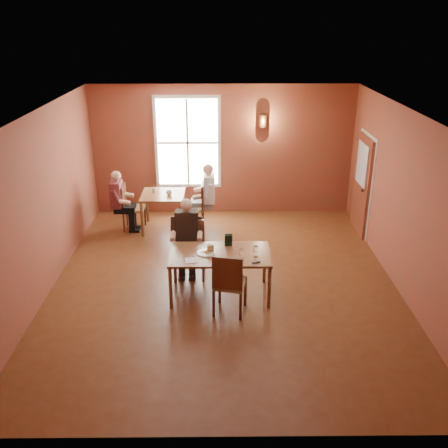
{
  "coord_description": "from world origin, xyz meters",
  "views": [
    {
      "loc": [
        -0.07,
        -7.75,
        4.4
      ],
      "look_at": [
        0.0,
        0.2,
        1.05
      ],
      "focal_mm": 40.0,
      "sensor_mm": 36.0,
      "label": 1
    }
  ],
  "objects_px": {
    "main_table": "(220,274)",
    "diner_maroon": "(132,201)",
    "diner_main": "(191,243)",
    "chair_empty": "(230,282)",
    "second_table": "(164,211)",
    "diner_white": "(194,199)",
    "chair_diner_maroon": "(134,207)",
    "chair_diner_main": "(192,251)",
    "chair_diner_white": "(193,206)"
  },
  "relations": [
    {
      "from": "main_table",
      "to": "second_table",
      "type": "height_order",
      "value": "second_table"
    },
    {
      "from": "main_table",
      "to": "diner_maroon",
      "type": "bearing_deg",
      "value": 123.82
    },
    {
      "from": "chair_empty",
      "to": "chair_diner_maroon",
      "type": "height_order",
      "value": "chair_empty"
    },
    {
      "from": "diner_main",
      "to": "chair_diner_maroon",
      "type": "xyz_separation_m",
      "value": [
        -1.38,
        2.23,
        -0.17
      ]
    },
    {
      "from": "main_table",
      "to": "diner_maroon",
      "type": "xyz_separation_m",
      "value": [
        -1.91,
        2.85,
        0.27
      ]
    },
    {
      "from": "diner_main",
      "to": "chair_diner_main",
      "type": "bearing_deg",
      "value": -90.0
    },
    {
      "from": "diner_white",
      "to": "diner_maroon",
      "type": "xyz_separation_m",
      "value": [
        -1.36,
        0.0,
        -0.04
      ]
    },
    {
      "from": "chair_diner_maroon",
      "to": "diner_maroon",
      "type": "relative_size",
      "value": 0.77
    },
    {
      "from": "diner_maroon",
      "to": "main_table",
      "type": "bearing_deg",
      "value": 33.82
    },
    {
      "from": "chair_empty",
      "to": "main_table",
      "type": "bearing_deg",
      "value": 119.54
    },
    {
      "from": "chair_diner_maroon",
      "to": "diner_white",
      "type": "bearing_deg",
      "value": 90.0
    },
    {
      "from": "diner_white",
      "to": "chair_diner_maroon",
      "type": "relative_size",
      "value": 1.38
    },
    {
      "from": "chair_diner_main",
      "to": "diner_main",
      "type": "distance_m",
      "value": 0.17
    },
    {
      "from": "chair_diner_main",
      "to": "chair_empty",
      "type": "relative_size",
      "value": 0.96
    },
    {
      "from": "chair_diner_maroon",
      "to": "diner_maroon",
      "type": "distance_m",
      "value": 0.15
    },
    {
      "from": "chair_diner_main",
      "to": "chair_diner_white",
      "type": "height_order",
      "value": "chair_diner_white"
    },
    {
      "from": "chair_diner_white",
      "to": "main_table",
      "type": "bearing_deg",
      "value": -168.51
    },
    {
      "from": "second_table",
      "to": "diner_maroon",
      "type": "bearing_deg",
      "value": 180.0
    },
    {
      "from": "second_table",
      "to": "chair_diner_maroon",
      "type": "bearing_deg",
      "value": 180.0
    },
    {
      "from": "diner_main",
      "to": "diner_white",
      "type": "xyz_separation_m",
      "value": [
        -0.05,
        2.23,
        0.03
      ]
    },
    {
      "from": "diner_white",
      "to": "chair_diner_white",
      "type": "bearing_deg",
      "value": 90.0
    },
    {
      "from": "chair_diner_main",
      "to": "diner_main",
      "type": "relative_size",
      "value": 0.76
    },
    {
      "from": "diner_white",
      "to": "chair_diner_maroon",
      "type": "height_order",
      "value": "diner_white"
    },
    {
      "from": "diner_main",
      "to": "diner_white",
      "type": "height_order",
      "value": "diner_white"
    },
    {
      "from": "main_table",
      "to": "chair_diner_maroon",
      "type": "xyz_separation_m",
      "value": [
        -1.88,
        2.85,
        0.12
      ]
    },
    {
      "from": "chair_diner_white",
      "to": "diner_maroon",
      "type": "height_order",
      "value": "diner_maroon"
    },
    {
      "from": "diner_main",
      "to": "second_table",
      "type": "relative_size",
      "value": 1.47
    },
    {
      "from": "main_table",
      "to": "second_table",
      "type": "xyz_separation_m",
      "value": [
        -1.23,
        2.85,
        0.02
      ]
    },
    {
      "from": "chair_empty",
      "to": "chair_diner_white",
      "type": "relative_size",
      "value": 1.02
    },
    {
      "from": "main_table",
      "to": "chair_empty",
      "type": "distance_m",
      "value": 0.56
    },
    {
      "from": "chair_diner_main",
      "to": "chair_empty",
      "type": "distance_m",
      "value": 1.34
    },
    {
      "from": "diner_main",
      "to": "chair_diner_white",
      "type": "height_order",
      "value": "diner_main"
    },
    {
      "from": "diner_main",
      "to": "diner_white",
      "type": "relative_size",
      "value": 0.96
    },
    {
      "from": "chair_empty",
      "to": "chair_diner_main",
      "type": "bearing_deg",
      "value": 132.03
    },
    {
      "from": "second_table",
      "to": "chair_diner_maroon",
      "type": "height_order",
      "value": "chair_diner_maroon"
    },
    {
      "from": "second_table",
      "to": "chair_empty",
      "type": "bearing_deg",
      "value": -67.63
    },
    {
      "from": "chair_diner_main",
      "to": "diner_main",
      "type": "height_order",
      "value": "diner_main"
    },
    {
      "from": "chair_diner_main",
      "to": "main_table",
      "type": "bearing_deg",
      "value": 127.57
    },
    {
      "from": "chair_diner_main",
      "to": "chair_empty",
      "type": "xyz_separation_m",
      "value": [
        0.66,
        -1.17,
        0.02
      ]
    },
    {
      "from": "diner_main",
      "to": "chair_empty",
      "type": "height_order",
      "value": "diner_main"
    },
    {
      "from": "chair_diner_main",
      "to": "chair_empty",
      "type": "height_order",
      "value": "chair_empty"
    },
    {
      "from": "chair_diner_main",
      "to": "diner_white",
      "type": "relative_size",
      "value": 0.73
    },
    {
      "from": "main_table",
      "to": "chair_diner_maroon",
      "type": "height_order",
      "value": "chair_diner_maroon"
    },
    {
      "from": "diner_white",
      "to": "chair_diner_maroon",
      "type": "xyz_separation_m",
      "value": [
        -1.33,
        0.0,
        -0.19
      ]
    },
    {
      "from": "chair_empty",
      "to": "chair_diner_maroon",
      "type": "xyz_separation_m",
      "value": [
        -2.04,
        3.37,
        -0.02
      ]
    },
    {
      "from": "chair_diner_main",
      "to": "chair_diner_white",
      "type": "xyz_separation_m",
      "value": [
        -0.08,
        2.2,
        0.01
      ]
    },
    {
      "from": "second_table",
      "to": "diner_white",
      "type": "height_order",
      "value": "diner_white"
    },
    {
      "from": "second_table",
      "to": "chair_diner_white",
      "type": "bearing_deg",
      "value": 0.0
    },
    {
      "from": "chair_empty",
      "to": "diner_white",
      "type": "distance_m",
      "value": 3.45
    },
    {
      "from": "diner_white",
      "to": "diner_maroon",
      "type": "height_order",
      "value": "diner_white"
    }
  ]
}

